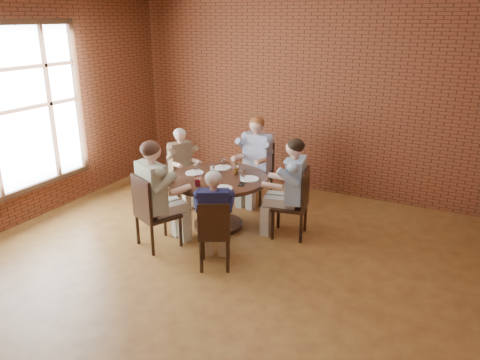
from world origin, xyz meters
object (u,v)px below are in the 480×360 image
at_px(chair_a, 297,201).
at_px(chair_b, 258,169).
at_px(diner_b, 255,161).
at_px(chair_e, 214,232).
at_px(diner_c, 182,167).
at_px(smartphone, 242,184).
at_px(diner_e, 214,220).
at_px(diner_a, 291,189).
at_px(dining_table, 218,192).
at_px(diner_d, 157,195).
at_px(chair_d, 151,210).
at_px(chair_c, 181,173).

height_order(chair_a, chair_b, chair_b).
height_order(diner_b, chair_e, diner_b).
height_order(diner_c, smartphone, diner_c).
bearing_deg(diner_e, diner_a, -139.60).
bearing_deg(diner_a, chair_b, -147.49).
distance_m(dining_table, diner_d, 0.97).
xyz_separation_m(diner_b, diner_e, (0.47, -2.11, -0.08)).
relative_size(chair_d, diner_d, 0.69).
relative_size(diner_c, smartphone, 8.40).
distance_m(dining_table, chair_d, 1.05).
distance_m(chair_a, diner_b, 1.39).
bearing_deg(chair_e, diner_d, -39.37).
xyz_separation_m(diner_b, diner_c, (-1.00, -0.58, -0.08)).
distance_m(dining_table, chair_a, 1.12).
bearing_deg(chair_c, chair_b, -30.04).
xyz_separation_m(diner_d, smartphone, (0.84, 0.74, 0.04)).
distance_m(chair_a, diner_d, 1.86).
bearing_deg(diner_c, chair_b, -27.19).
distance_m(chair_b, smartphone, 1.40).
bearing_deg(diner_c, dining_table, -90.00).
xyz_separation_m(chair_d, smartphone, (0.88, 0.83, 0.23)).
distance_m(diner_a, diner_b, 1.32).
relative_size(chair_a, diner_e, 0.79).
bearing_deg(dining_table, diner_e, -62.34).
height_order(chair_c, diner_c, diner_c).
height_order(dining_table, chair_a, chair_a).
xyz_separation_m(chair_c, diner_d, (0.61, -1.42, 0.23)).
xyz_separation_m(dining_table, diner_d, (-0.40, -0.87, 0.18)).
bearing_deg(chair_a, chair_b, -144.44).
relative_size(dining_table, diner_e, 1.15).
height_order(dining_table, smartphone, smartphone).
bearing_deg(smartphone, diner_c, 141.22).
height_order(chair_d, diner_d, diner_d).
bearing_deg(chair_c, chair_e, -107.09).
distance_m(diner_b, diner_e, 2.16).
relative_size(dining_table, chair_e, 1.61).
xyz_separation_m(chair_b, chair_d, (-0.50, -2.15, 0.01)).
distance_m(chair_d, chair_e, 1.01).
relative_size(diner_b, diner_e, 1.14).
xyz_separation_m(dining_table, diner_a, (1.01, 0.19, 0.16)).
height_order(dining_table, diner_a, diner_a).
distance_m(diner_b, smartphone, 1.29).
height_order(chair_b, diner_b, diner_b).
relative_size(diner_b, smartphone, 9.56).
relative_size(dining_table, chair_d, 1.42).
xyz_separation_m(chair_b, diner_e, (0.47, -2.20, 0.09)).
height_order(chair_b, chair_e, chair_b).
relative_size(chair_c, smartphone, 6.02).
bearing_deg(diner_a, chair_c, -111.07).
height_order(diner_a, chair_c, diner_a).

